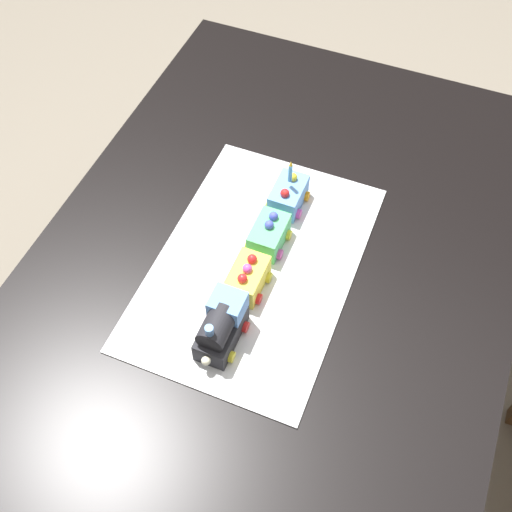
# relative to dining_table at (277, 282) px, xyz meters

# --- Properties ---
(ground_plane) EXTENTS (8.00, 8.00, 0.00)m
(ground_plane) POSITION_rel_dining_table_xyz_m (0.00, 0.00, -0.63)
(ground_plane) COLOR gray
(dining_table) EXTENTS (1.40, 1.00, 0.74)m
(dining_table) POSITION_rel_dining_table_xyz_m (0.00, 0.00, 0.00)
(dining_table) COLOR black
(dining_table) RESTS_ON ground
(cake_board) EXTENTS (0.60, 0.40, 0.00)m
(cake_board) POSITION_rel_dining_table_xyz_m (-0.04, 0.03, 0.11)
(cake_board) COLOR silver
(cake_board) RESTS_ON dining_table
(cake_locomotive) EXTENTS (0.14, 0.08, 0.12)m
(cake_locomotive) POSITION_rel_dining_table_xyz_m (-0.23, 0.03, 0.16)
(cake_locomotive) COLOR #232328
(cake_locomotive) RESTS_ON cake_board
(cake_car_tanker_lemon) EXTENTS (0.10, 0.08, 0.07)m
(cake_car_tanker_lemon) POSITION_rel_dining_table_xyz_m (-0.10, 0.03, 0.14)
(cake_car_tanker_lemon) COLOR #F4E04C
(cake_car_tanker_lemon) RESTS_ON cake_board
(cake_car_gondola_mint_green) EXTENTS (0.10, 0.08, 0.07)m
(cake_car_gondola_mint_green) POSITION_rel_dining_table_xyz_m (0.02, 0.03, 0.14)
(cake_car_gondola_mint_green) COLOR #59CC7A
(cake_car_gondola_mint_green) RESTS_ON cake_board
(cake_car_flatbed_sky_blue) EXTENTS (0.10, 0.08, 0.07)m
(cake_car_flatbed_sky_blue) POSITION_rel_dining_table_xyz_m (0.14, 0.03, 0.14)
(cake_car_flatbed_sky_blue) COLOR #669EEA
(cake_car_flatbed_sky_blue) RESTS_ON cake_board
(birthday_candle) EXTENTS (0.01, 0.01, 0.06)m
(birthday_candle) POSITION_rel_dining_table_xyz_m (0.14, 0.03, 0.21)
(birthday_candle) COLOR #4CA5E5
(birthday_candle) RESTS_ON cake_car_flatbed_sky_blue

